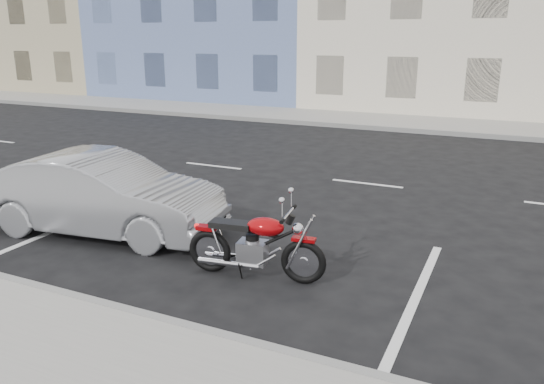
# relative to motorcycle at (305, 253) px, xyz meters

# --- Properties ---
(ground) EXTENTS (120.00, 120.00, 0.00)m
(ground) POSITION_rel_motorcycle_xyz_m (1.42, 5.24, -0.45)
(ground) COLOR black
(ground) RESTS_ON ground
(sidewalk_far) EXTENTS (80.00, 3.40, 0.15)m
(sidewalk_far) POSITION_rel_motorcycle_xyz_m (-3.58, 13.94, -0.37)
(sidewalk_far) COLOR gray
(sidewalk_far) RESTS_ON ground
(curb_near) EXTENTS (80.00, 0.12, 0.16)m
(curb_near) POSITION_rel_motorcycle_xyz_m (-3.58, -1.76, -0.37)
(curb_near) COLOR gray
(curb_near) RESTS_ON ground
(curb_far) EXTENTS (80.00, 0.12, 0.16)m
(curb_far) POSITION_rel_motorcycle_xyz_m (-3.58, 12.24, -0.37)
(curb_far) COLOR gray
(curb_far) RESTS_ON ground
(motorcycle) EXTENTS (1.94, 0.67, 0.98)m
(motorcycle) POSITION_rel_motorcycle_xyz_m (0.00, 0.00, 0.00)
(motorcycle) COLOR black
(motorcycle) RESTS_ON ground
(sedan_silver) EXTENTS (4.21, 1.94, 1.34)m
(sedan_silver) POSITION_rel_motorcycle_xyz_m (-3.76, 0.37, 0.22)
(sedan_silver) COLOR #94959A
(sedan_silver) RESTS_ON ground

